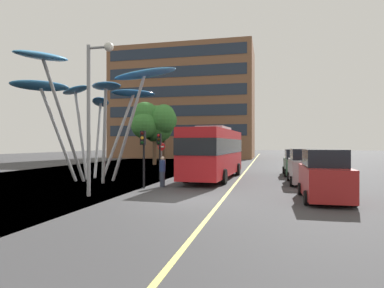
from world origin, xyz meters
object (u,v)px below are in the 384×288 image
(car_parked_mid, at_px, (306,167))
(pedestrian, at_px, (162,172))
(car_parked_far, at_px, (296,163))
(red_bus, at_px, (214,151))
(car_parked_near, at_px, (324,176))
(street_lamp, at_px, (94,99))
(no_entry_sign, at_px, (162,154))
(traffic_light_kerb_far, at_px, (159,146))
(traffic_light_kerb_near, at_px, (143,147))
(leaf_sculpture, at_px, (92,90))

(car_parked_mid, xyz_separation_m, pedestrian, (-8.32, -3.28, -0.15))
(car_parked_mid, distance_m, car_parked_far, 5.73)
(red_bus, distance_m, car_parked_far, 7.32)
(car_parked_near, height_order, street_lamp, street_lamp)
(red_bus, xyz_separation_m, no_entry_sign, (-4.01, 0.23, -0.30))
(traffic_light_kerb_far, height_order, street_lamp, street_lamp)
(car_parked_mid, height_order, street_lamp, street_lamp)
(traffic_light_kerb_near, height_order, street_lamp, street_lamp)
(car_parked_mid, bearing_deg, street_lamp, -144.54)
(leaf_sculpture, xyz_separation_m, street_lamp, (3.56, -6.01, -1.50))
(car_parked_mid, height_order, car_parked_far, car_parked_mid)
(traffic_light_kerb_near, bearing_deg, pedestrian, 49.20)
(leaf_sculpture, relative_size, car_parked_mid, 2.64)
(traffic_light_kerb_far, xyz_separation_m, pedestrian, (1.34, -3.41, -1.46))
(traffic_light_kerb_far, relative_size, no_entry_sign, 1.24)
(car_parked_far, xyz_separation_m, pedestrian, (-8.22, -9.01, -0.08))
(leaf_sculpture, xyz_separation_m, traffic_light_kerb_far, (4.30, 1.52, -3.82))
(street_lamp, xyz_separation_m, pedestrian, (2.07, 4.12, -3.77))
(red_bus, relative_size, car_parked_far, 2.33)
(car_parked_near, xyz_separation_m, car_parked_far, (-0.24, 11.83, -0.09))
(car_parked_mid, xyz_separation_m, street_lamp, (-10.39, -7.40, 3.62))
(car_parked_near, xyz_separation_m, no_entry_sign, (-10.18, 7.89, 0.67))
(traffic_light_kerb_near, relative_size, car_parked_far, 0.72)
(traffic_light_kerb_near, bearing_deg, red_bus, 61.71)
(traffic_light_kerb_far, relative_size, car_parked_near, 0.74)
(red_bus, xyz_separation_m, car_parked_mid, (6.03, -1.56, -0.99))
(car_parked_near, distance_m, no_entry_sign, 12.89)
(car_parked_far, bearing_deg, car_parked_mid, -88.99)
(pedestrian, bearing_deg, traffic_light_kerb_far, 111.36)
(red_bus, height_order, car_parked_far, red_bus)
(street_lamp, bearing_deg, red_bus, 64.01)
(red_bus, distance_m, leaf_sculpture, 9.41)
(car_parked_near, relative_size, pedestrian, 2.45)
(car_parked_far, xyz_separation_m, no_entry_sign, (-9.94, -3.94, 0.76))
(leaf_sculpture, xyz_separation_m, car_parked_mid, (13.95, 1.39, -5.12))
(leaf_sculpture, bearing_deg, no_entry_sign, 39.08)
(traffic_light_kerb_far, bearing_deg, pedestrian, -68.64)
(leaf_sculpture, height_order, traffic_light_kerb_far, leaf_sculpture)
(traffic_light_kerb_far, height_order, car_parked_mid, traffic_light_kerb_far)
(leaf_sculpture, height_order, car_parked_far, leaf_sculpture)
(car_parked_far, bearing_deg, street_lamp, -128.09)
(car_parked_near, relative_size, car_parked_far, 0.96)
(street_lamp, bearing_deg, car_parked_mid, 35.46)
(red_bus, xyz_separation_m, car_parked_far, (5.92, 4.17, -1.06))
(car_parked_far, relative_size, street_lamp, 0.62)
(red_bus, distance_m, street_lamp, 10.31)
(car_parked_mid, bearing_deg, no_entry_sign, 169.91)
(leaf_sculpture, distance_m, no_entry_sign, 6.71)
(traffic_light_kerb_near, height_order, car_parked_far, traffic_light_kerb_near)
(leaf_sculpture, distance_m, traffic_light_kerb_far, 5.95)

